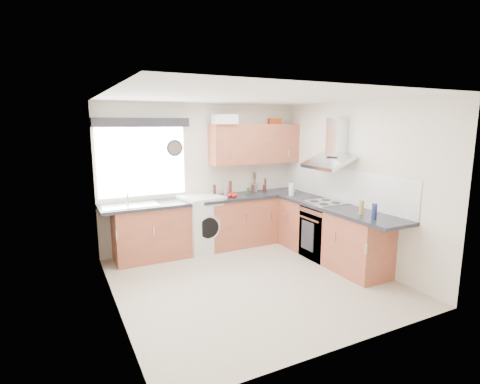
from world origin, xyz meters
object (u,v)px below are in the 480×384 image
oven (324,232)px  extractor_hood (332,149)px  upper_cabinets (255,144)px  washing_machine (202,223)px

oven → extractor_hood: bearing=-0.0°
upper_cabinets → washing_machine: bearing=-174.5°
oven → extractor_hood: size_ratio=1.09×
extractor_hood → washing_machine: (-1.75, 1.22, -1.29)m
oven → upper_cabinets: (-0.55, 1.32, 1.38)m
extractor_hood → upper_cabinets: size_ratio=0.46×
extractor_hood → upper_cabinets: 1.48m
extractor_hood → washing_machine: size_ratio=0.82×
extractor_hood → washing_machine: extractor_hood is taller
extractor_hood → upper_cabinets: upper_cabinets is taller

